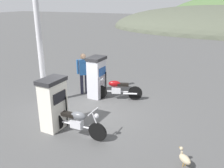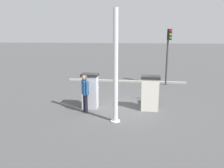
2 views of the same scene
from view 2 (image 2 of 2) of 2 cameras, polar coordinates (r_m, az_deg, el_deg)
ground_plane at (r=11.47m, az=2.04°, el=-5.49°), size 120.00×120.00×0.00m
fuel_pump_near at (r=10.81m, az=9.43°, el=-2.21°), size 0.63×0.89×1.64m
fuel_pump_far at (r=11.01m, az=-5.48°, el=-1.67°), size 0.64×0.81×1.69m
motorcycle_near_pump at (r=11.75m, az=9.62°, el=-2.89°), size 2.04×0.56×0.92m
motorcycle_far_pump at (r=11.94m, az=-4.95°, el=-2.47°), size 1.90×0.81×0.93m
attendant_person at (r=10.37m, az=-6.72°, el=-1.74°), size 0.52×0.40×1.75m
wandering_duck at (r=14.85m, az=9.49°, el=-0.47°), size 0.40×0.38×0.46m
roadside_traffic_light at (r=15.95m, az=13.81°, el=8.85°), size 0.40×0.30×3.78m
canopy_support_pole at (r=9.00m, az=0.89°, el=3.64°), size 0.40×0.40×4.50m
road_edge_kerb at (r=16.80m, az=3.47°, el=0.72°), size 0.44×8.57×0.12m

